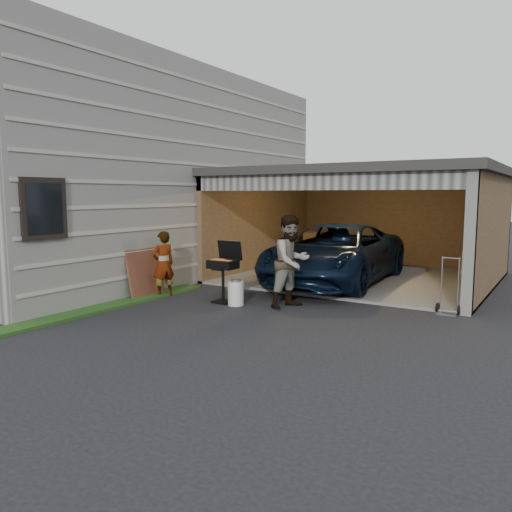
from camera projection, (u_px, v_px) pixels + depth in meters
The scene contains 11 objects.
ground at pixel (182, 328), 8.44m from camera, with size 80.00×80.00×0.00m, color black.
house at pixel (114, 177), 14.65m from camera, with size 7.00×11.00×5.50m, color #474744.
groundcover_strip at pixel (47, 321), 8.80m from camera, with size 0.50×8.00×0.06m, color #193814.
garage at pixel (368, 209), 13.50m from camera, with size 6.80×6.30×2.90m.
minivan at pixel (335, 256), 12.43m from camera, with size 2.41×5.23×1.45m, color black.
woman at pixel (163, 264), 11.00m from camera, with size 0.53×0.35×1.45m, color silver.
man at pixel (292, 261), 9.92m from camera, with size 0.90×0.70×1.85m, color #4A261D.
bbq_grill at pixel (224, 266), 10.37m from camera, with size 0.58×0.51×1.28m.
propane_tank at pixel (236, 293), 10.17m from camera, with size 0.32×0.32×0.49m, color silver.
plywood_panel at pixel (145, 273), 10.96m from camera, with size 0.05×0.96×1.08m, color #50271B.
hand_truck at pixel (448, 303), 9.42m from camera, with size 0.45×0.33×1.09m.
Camera 1 is at (5.46, -6.28, 2.25)m, focal length 35.00 mm.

